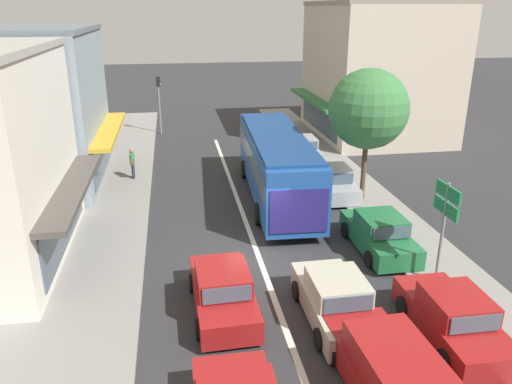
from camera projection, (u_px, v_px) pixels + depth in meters
The scene contains 18 objects.
ground_plane at pixel (260, 259), 18.53m from camera, with size 140.00×140.00×0.00m, color #2D2D30.
lane_centre_line at pixel (244, 217), 22.22m from camera, with size 0.20×28.00×0.01m, color silver.
sidewalk_left at pixel (92, 209), 22.99m from camera, with size 5.20×44.00×0.14m, color gray.
kerb_right at pixel (361, 193), 25.02m from camera, with size 2.80×44.00×0.12m, color gray.
shopfront_mid_block at pixel (27, 109), 25.28m from camera, with size 8.02×9.12×7.92m.
building_right_far at pixel (377, 71), 35.06m from camera, with size 9.24×10.28×9.20m.
city_bus at pixel (277, 162), 23.76m from camera, with size 3.11×10.96×3.23m.
sedan_queue_far_back at pixel (223, 292), 15.18m from camera, with size 1.97×4.24×1.47m.
sedan_behind_bus_mid at pixel (336, 300), 14.74m from camera, with size 1.91×4.21×1.47m.
wagon_queue_gap_filler at pixel (390, 372), 11.72m from camera, with size 2.07×4.57×1.58m.
parked_sedan_kerb_front at pixel (453, 318), 13.89m from camera, with size 1.95×4.22×1.47m.
parked_sedan_kerb_second at pixel (379, 234), 19.04m from camera, with size 1.91×4.21×1.47m.
parked_sedan_kerb_third at pixel (332, 182), 24.72m from camera, with size 2.00×4.25×1.47m.
parked_sedan_kerb_rear at pixel (302, 150), 30.28m from camera, with size 1.97×4.24×1.47m.
traffic_light_downstreet at pixel (159, 95), 35.72m from camera, with size 0.33×0.24×4.20m.
directional_road_sign at pixel (446, 210), 16.00m from camera, with size 0.10×1.40×3.60m.
street_tree_right at pixel (369, 109), 22.61m from camera, with size 3.65×3.65×6.29m.
pedestrian_with_handbag_near at pixel (132, 162), 26.56m from camera, with size 0.25×0.65×1.63m.
Camera 1 is at (-2.88, -16.24, 8.81)m, focal length 35.00 mm.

